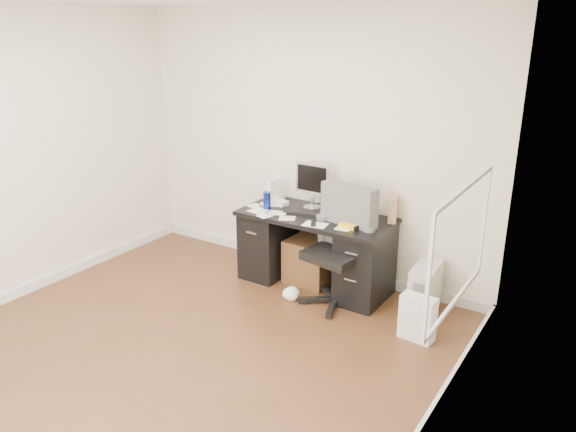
% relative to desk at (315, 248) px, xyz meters
% --- Properties ---
extents(ground, '(4.00, 4.00, 0.00)m').
position_rel_desk_xyz_m(ground, '(-0.30, -1.65, -0.40)').
color(ground, '#4B2F18').
rests_on(ground, ground).
extents(room_shell, '(4.02, 4.02, 2.71)m').
position_rel_desk_xyz_m(room_shell, '(-0.27, -1.62, 1.26)').
color(room_shell, silver).
rests_on(room_shell, ground).
extents(desk, '(1.50, 0.70, 0.75)m').
position_rel_desk_xyz_m(desk, '(0.00, 0.00, 0.00)').
color(desk, black).
rests_on(desk, ground).
extents(loose_papers, '(1.10, 0.60, 0.00)m').
position_rel_desk_xyz_m(loose_papers, '(-0.20, -0.05, 0.35)').
color(loose_papers, white).
rests_on(loose_papers, desk).
extents(lcd_monitor, '(0.38, 0.22, 0.47)m').
position_rel_desk_xyz_m(lcd_monitor, '(-0.13, 0.16, 0.59)').
color(lcd_monitor, '#BBBCC0').
rests_on(lcd_monitor, desk).
extents(keyboard, '(0.42, 0.20, 0.02)m').
position_rel_desk_xyz_m(keyboard, '(-0.12, -0.02, 0.36)').
color(keyboard, black).
rests_on(keyboard, desk).
extents(computer_mouse, '(0.06, 0.06, 0.06)m').
position_rel_desk_xyz_m(computer_mouse, '(0.16, -0.04, 0.38)').
color(computer_mouse, '#BBBCC0').
rests_on(computer_mouse, desk).
extents(travel_mug, '(0.10, 0.10, 0.17)m').
position_rel_desk_xyz_m(travel_mug, '(-0.51, -0.10, 0.44)').
color(travel_mug, navy).
rests_on(travel_mug, desk).
extents(white_binder, '(0.13, 0.24, 0.26)m').
position_rel_desk_xyz_m(white_binder, '(-0.55, 0.12, 0.48)').
color(white_binder, white).
rests_on(white_binder, desk).
extents(magazine_file, '(0.17, 0.23, 0.24)m').
position_rel_desk_xyz_m(magazine_file, '(0.69, 0.25, 0.47)').
color(magazine_file, '#A2774E').
rests_on(magazine_file, desk).
extents(pen_cup, '(0.12, 0.12, 0.27)m').
position_rel_desk_xyz_m(pen_cup, '(0.35, 0.20, 0.49)').
color(pen_cup, brown).
rests_on(pen_cup, desk).
extents(yellow_book, '(0.22, 0.26, 0.04)m').
position_rel_desk_xyz_m(yellow_book, '(0.45, -0.08, 0.37)').
color(yellow_book, yellow).
rests_on(yellow_book, desk).
extents(paper_remote, '(0.25, 0.21, 0.02)m').
position_rel_desk_xyz_m(paper_remote, '(0.13, -0.24, 0.36)').
color(paper_remote, white).
rests_on(paper_remote, desk).
extents(office_chair, '(0.73, 0.73, 1.12)m').
position_rel_desk_xyz_m(office_chair, '(0.35, -0.23, 0.16)').
color(office_chair, '#515351').
rests_on(office_chair, ground).
extents(pc_tower, '(0.23, 0.47, 0.46)m').
position_rel_desk_xyz_m(pc_tower, '(1.12, 0.07, -0.17)').
color(pc_tower, '#BBB5A9').
rests_on(pc_tower, ground).
extents(shopping_bag, '(0.31, 0.23, 0.39)m').
position_rel_desk_xyz_m(shopping_bag, '(1.24, -0.43, -0.20)').
color(shopping_bag, white).
rests_on(shopping_bag, ground).
extents(wicker_basket, '(0.47, 0.47, 0.45)m').
position_rel_desk_xyz_m(wicker_basket, '(-0.07, 0.07, -0.17)').
color(wicker_basket, '#4A2E16').
rests_on(wicker_basket, ground).
extents(desk_printer, '(0.44, 0.41, 0.21)m').
position_rel_desk_xyz_m(desk_printer, '(-0.29, 0.15, -0.30)').
color(desk_printer, slate).
rests_on(desk_printer, ground).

